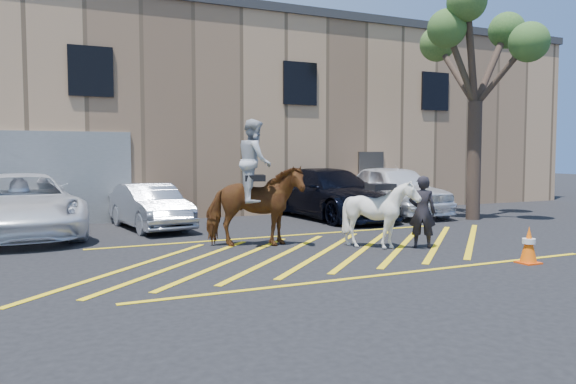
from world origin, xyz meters
name	(u,v)px	position (x,y,z in m)	size (l,w,h in m)	color
ground	(318,250)	(0.00, 0.00, 0.00)	(90.00, 90.00, 0.00)	black
car_white_pickup	(21,205)	(-6.00, 5.03, 0.81)	(2.70, 5.85, 1.63)	white
car_silver_sedan	(150,206)	(-2.69, 5.05, 0.64)	(1.36, 3.90, 1.28)	#989BA6
car_blue_suv	(330,194)	(3.23, 5.17, 0.82)	(2.29, 5.65, 1.64)	black
car_white_suv	(394,190)	(5.80, 5.20, 0.87)	(2.06, 5.12, 1.75)	white
handler	(422,212)	(2.26, -0.78, 0.82)	(0.60, 0.39, 1.65)	black
warehouse	(180,117)	(-0.01, 11.99, 3.65)	(32.42, 10.20, 7.30)	tan
hatching_zone	(324,252)	(0.00, -0.30, 0.01)	(12.60, 5.12, 0.01)	yellow
mounted_bay	(255,196)	(-1.11, 1.00, 1.18)	(2.42, 1.63, 2.93)	brown
saddled_white	(380,213)	(1.38, -0.42, 0.79)	(1.34, 1.49, 1.57)	silver
traffic_cone	(529,245)	(3.00, -3.11, 0.37)	(0.39, 0.39, 0.73)	#F6420A
tree	(476,42)	(7.26, 2.92, 5.69)	(3.99, 4.37, 7.31)	#402F27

